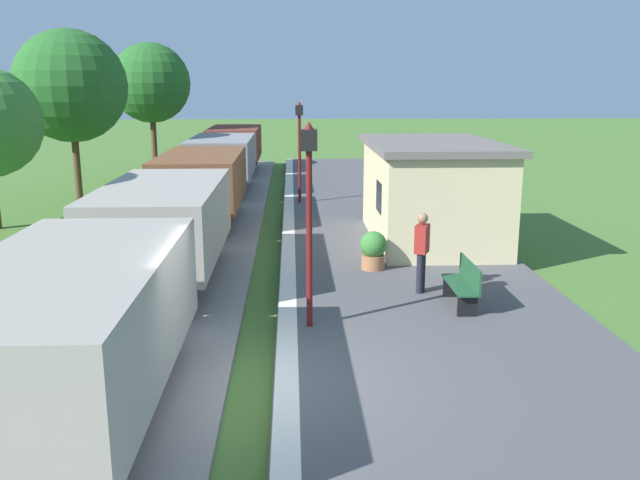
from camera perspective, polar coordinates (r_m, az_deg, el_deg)
name	(u,v)px	position (r m, az deg, el deg)	size (l,w,h in m)	color
ground_plane	(260,397)	(10.26, -5.15, -13.28)	(160.00, 160.00, 0.00)	#47702D
platform_slab	(472,385)	(10.54, 12.90, -12.06)	(6.00, 60.00, 0.25)	#4C4C4F
platform_edge_stripe	(287,381)	(10.13, -2.87, -11.98)	(0.36, 60.00, 0.01)	silver
track_ballast	(98,397)	(10.62, -18.53, -12.62)	(3.80, 60.00, 0.12)	gray
rail_near	(146,388)	(10.39, -14.68, -12.15)	(0.07, 60.00, 0.14)	slate
rail_far	(47,390)	(10.79, -22.34, -11.78)	(0.07, 60.00, 0.14)	slate
freight_train	(202,184)	(21.87, -10.11, 4.71)	(2.50, 32.60, 2.12)	gray
station_hut	(431,191)	(18.87, 9.50, 4.18)	(3.50, 5.80, 2.78)	beige
bench_near_hut	(464,283)	(13.48, 12.21, -3.65)	(0.42, 1.50, 0.91)	#1E4C2D
bench_down_platform	(389,197)	(23.28, 5.94, 3.67)	(0.42, 1.50, 0.91)	#1E4C2D
person_waiting	(422,249)	(14.11, 8.71, -0.79)	(0.38, 0.45, 1.71)	black
potted_planter	(373,250)	(15.86, 4.59, -0.83)	(0.64, 0.64, 0.92)	#9E6642
lamp_post_near	(309,188)	(11.62, -0.94, 4.49)	(0.28, 0.28, 3.70)	#591414
lamp_post_far	(299,133)	(24.54, -1.78, 9.12)	(0.28, 0.28, 3.70)	#591414
tree_field_left	(70,86)	(28.26, -20.61, 12.23)	(4.35, 4.35, 6.65)	#4C3823
tree_field_distant	(151,83)	(34.14, -14.31, 12.89)	(3.83, 3.83, 6.52)	#4C3823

